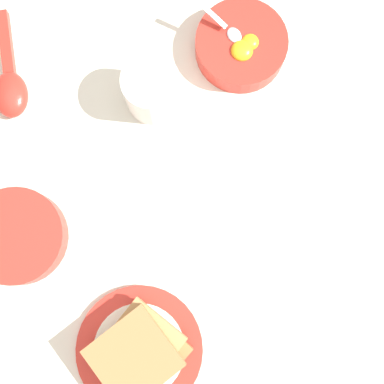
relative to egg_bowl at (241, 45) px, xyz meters
name	(u,v)px	position (x,y,z in m)	size (l,w,h in m)	color
ground_plane	(153,180)	(0.10, -0.22, -0.02)	(3.00, 3.00, 0.00)	silver
egg_bowl	(241,45)	(0.00, 0.00, 0.00)	(0.14, 0.14, 0.07)	red
toast_plate	(139,349)	(0.29, -0.37, -0.02)	(0.18, 0.18, 0.01)	red
toast_sandwich	(138,352)	(0.29, -0.36, 0.02)	(0.13, 0.13, 0.05)	#9E7042
soup_spoon	(10,85)	(-0.14, -0.32, -0.01)	(0.17, 0.10, 0.03)	red
congee_bowl	(17,236)	(0.07, -0.43, 0.00)	(0.14, 0.14, 0.04)	red
drinking_cup	(152,89)	(-0.01, -0.15, 0.02)	(0.08, 0.08, 0.08)	silver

